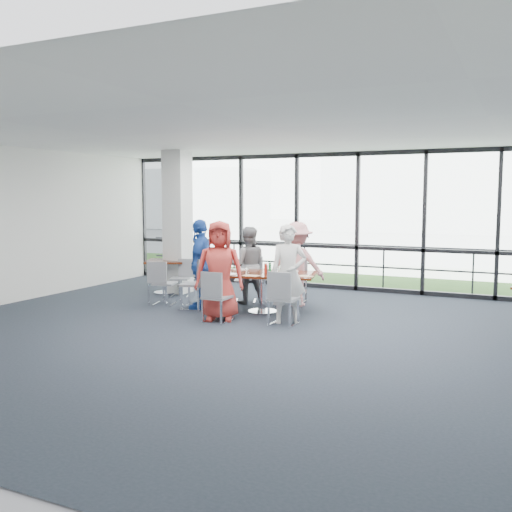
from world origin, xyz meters
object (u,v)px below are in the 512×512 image
at_px(diner_near_right, 288,274).
at_px(chair_main_nl, 217,297).
at_px(diner_far_right, 297,264).
at_px(chair_main_nr, 284,299).
at_px(chair_spare_lb, 180,279).
at_px(structural_column, 178,222).
at_px(chair_main_fr, 293,281).
at_px(diner_near_left, 219,271).
at_px(chair_main_fl, 246,280).
at_px(chair_main_end, 193,284).
at_px(chair_spare_la, 165,283).
at_px(diner_end, 201,265).
at_px(diner_far_left, 248,265).
at_px(main_table, 263,279).
at_px(side_table_left, 166,265).

distance_m(diner_near_right, chair_main_nl, 1.30).
bearing_deg(chair_main_nl, diner_far_right, 70.74).
relative_size(chair_main_nr, chair_spare_lb, 1.14).
bearing_deg(structural_column, chair_main_fr, -3.54).
relative_size(diner_far_right, chair_spare_lb, 2.10).
relative_size(chair_main_fr, chair_spare_lb, 1.16).
height_order(diner_near_left, chair_main_nl, diner_near_left).
bearing_deg(chair_main_fl, diner_far_right, 161.99).
distance_m(chair_main_end, chair_spare_la, 0.78).
bearing_deg(diner_end, diner_far_left, 134.29).
xyz_separation_m(chair_main_nl, chair_spare_lb, (-1.96, 1.87, -0.04)).
distance_m(main_table, chair_main_fl, 1.14).
distance_m(structural_column, chair_main_fl, 2.27).
bearing_deg(chair_spare_la, diner_far_left, 15.11).
height_order(diner_near_right, chair_main_end, diner_near_right).
distance_m(diner_near_left, chair_main_nl, 0.48).
bearing_deg(diner_near_right, chair_main_nl, 175.56).
xyz_separation_m(side_table_left, diner_far_right, (3.21, -0.13, 0.21)).
height_order(structural_column, diner_far_left, structural_column).
xyz_separation_m(diner_near_right, chair_spare_lb, (-3.11, 1.40, -0.46)).
bearing_deg(chair_main_nl, chair_main_end, 140.78).
bearing_deg(main_table, diner_far_left, 120.37).
xyz_separation_m(diner_far_left, diner_end, (-0.55, -0.95, 0.09)).
height_order(chair_main_nl, chair_main_nr, chair_main_nr).
bearing_deg(chair_main_fl, diner_near_right, 114.84).
relative_size(main_table, side_table_left, 1.91).
height_order(side_table_left, chair_main_fr, chair_main_fr).
height_order(diner_far_left, chair_spare_la, diner_far_left).
bearing_deg(diner_far_left, diner_far_right, 163.87).
relative_size(diner_far_left, diner_far_right, 0.94).
height_order(diner_near_right, chair_spare_la, diner_near_right).
bearing_deg(diner_near_left, chair_spare_la, 134.04).
bearing_deg(diner_near_left, diner_far_left, 76.89).
distance_m(diner_near_left, chair_main_fr, 2.11).
relative_size(diner_near_left, chair_main_fl, 1.95).
bearing_deg(main_table, chair_main_fl, 120.62).
distance_m(diner_end, chair_main_nr, 2.10).
bearing_deg(diner_far_left, side_table_left, -34.85).
bearing_deg(diner_far_left, chair_spare_la, 3.79).
relative_size(diner_far_left, chair_main_nl, 1.79).
bearing_deg(main_table, diner_end, 179.10).
bearing_deg(diner_near_right, chair_main_end, 144.15).
xyz_separation_m(main_table, chair_main_fl, (-0.77, 0.82, -0.18)).
bearing_deg(diner_far_left, chair_main_end, 28.67).
bearing_deg(main_table, chair_spare_lb, 149.36).
distance_m(diner_far_right, chair_main_nr, 1.82).
height_order(diner_near_right, diner_far_right, diner_near_right).
relative_size(chair_main_nr, chair_main_fr, 0.98).
relative_size(main_table, chair_main_nr, 2.36).
bearing_deg(structural_column, chair_main_fl, -12.16).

